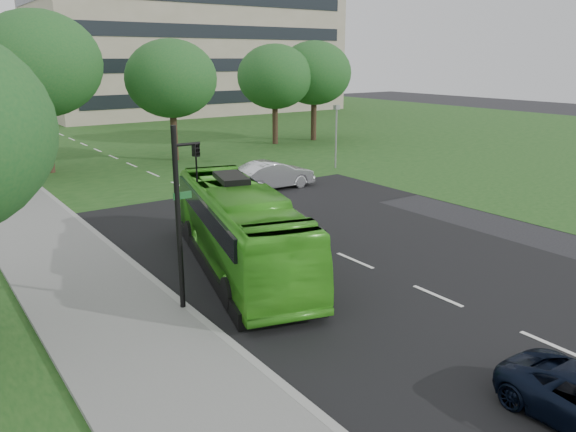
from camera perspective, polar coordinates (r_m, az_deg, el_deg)
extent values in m
plane|color=black|center=(20.17, 10.60, -6.14)|extent=(160.00, 160.00, 0.00)
cube|color=black|center=(36.39, -12.37, 3.67)|extent=(14.00, 120.00, 0.01)
cube|color=black|center=(31.06, -8.04, 1.82)|extent=(80.00, 12.00, 0.01)
cube|color=silver|center=(31.93, -8.86, 2.19)|extent=(0.15, 90.00, 0.01)
cube|color=gray|center=(12.62, 3.59, -19.99)|extent=(0.25, 60.00, 0.15)
cube|color=#1C4818|center=(59.96, -21.85, 7.59)|extent=(120.00, 60.00, 0.01)
cube|color=gray|center=(83.10, -10.16, 19.09)|extent=(40.00, 20.00, 25.00)
cube|color=black|center=(74.16, -6.65, 19.64)|extent=(36.80, 0.10, 23.00)
cube|color=black|center=(76.69, -24.56, 18.27)|extent=(0.10, 18.40, 23.00)
cylinder|color=black|center=(40.61, -23.23, 6.75)|extent=(0.58, 0.58, 3.86)
ellipsoid|color=#1B5321|center=(40.23, -24.03, 13.93)|extent=(7.94, 7.94, 6.75)
cylinder|color=black|center=(42.87, -11.47, 7.76)|extent=(0.50, 0.50, 3.32)
ellipsoid|color=#1B5321|center=(42.51, -11.79, 13.50)|extent=(6.60, 6.60, 5.61)
cylinder|color=black|center=(50.26, -1.31, 9.16)|extent=(0.49, 0.49, 3.23)
ellipsoid|color=#1B5321|center=(49.94, -1.34, 13.97)|extent=(6.49, 6.49, 5.52)
cylinder|color=black|center=(52.62, 2.62, 9.55)|extent=(0.51, 0.51, 3.40)
ellipsoid|color=#1B5321|center=(52.32, 2.68, 14.31)|extent=(6.69, 6.69, 5.68)
imported|color=green|center=(20.30, -4.92, -1.21)|extent=(5.33, 11.21, 3.04)
imported|color=silver|center=(32.88, -1.55, 4.19)|extent=(4.99, 1.77, 1.64)
cylinder|color=black|center=(16.63, -11.07, -0.65)|extent=(0.16, 0.16, 5.63)
cylinder|color=black|center=(16.31, -10.22, 7.19)|extent=(0.79, 0.09, 0.09)
imported|color=black|center=(16.52, -9.24, 5.36)|extent=(0.24, 0.27, 1.13)
cube|color=#195926|center=(16.50, -10.68, 2.07)|extent=(0.56, 0.05, 0.20)
cylinder|color=gray|center=(39.11, 4.90, 7.82)|extent=(0.12, 0.12, 4.08)
cube|color=gray|center=(38.87, 4.97, 10.95)|extent=(0.36, 0.31, 0.31)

